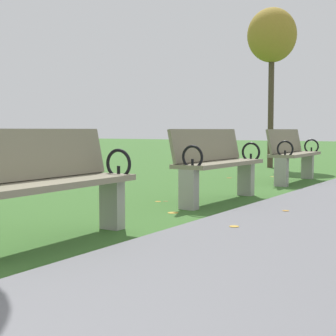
% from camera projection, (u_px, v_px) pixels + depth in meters
% --- Properties ---
extents(park_bench_2, '(0.52, 1.61, 0.90)m').
position_uv_depth(park_bench_2, '(48.00, 182.00, 3.99)').
color(park_bench_2, gray).
rests_on(park_bench_2, ground).
extents(park_bench_3, '(0.51, 1.61, 0.90)m').
position_uv_depth(park_bench_3, '(216.00, 163.00, 6.36)').
color(park_bench_3, gray).
rests_on(park_bench_3, ground).
extents(park_bench_4, '(0.53, 1.62, 0.90)m').
position_uv_depth(park_bench_4, '(293.00, 154.00, 8.72)').
color(park_bench_4, gray).
rests_on(park_bench_4, ground).
extents(tree_3, '(1.14, 1.14, 3.70)m').
position_uv_depth(tree_3, '(272.00, 37.00, 11.90)').
color(tree_3, '#4C3D2D').
rests_on(tree_3, ground).
extents(scattered_leaves, '(4.75, 12.27, 0.02)m').
position_uv_depth(scattered_leaves, '(173.00, 222.00, 4.91)').
color(scattered_leaves, '#93511E').
rests_on(scattered_leaves, ground).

